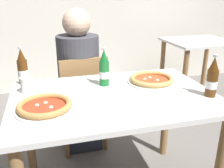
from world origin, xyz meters
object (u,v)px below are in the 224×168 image
at_px(beer_bottle_center, 212,79).
at_px(beer_bottle_right, 104,70).
at_px(pizza_margherita_near, 152,80).
at_px(dining_table_background, 198,53).
at_px(paper_cup, 27,85).
at_px(beer_bottle_left, 23,68).
at_px(napkin_with_cutlery, 64,89).
at_px(pizza_marinara_far, 45,106).
at_px(chair_behind_table, 82,98).
at_px(diner_seated, 79,85).
at_px(dining_table_main, 114,112).

xyz_separation_m(beer_bottle_center, beer_bottle_right, (-0.56, 0.34, 0.00)).
relative_size(pizza_margherita_near, beer_bottle_right, 1.28).
bearing_deg(beer_bottle_right, pizza_margherita_near, -7.51).
xyz_separation_m(dining_table_background, paper_cup, (-2.01, -1.23, 0.21)).
relative_size(beer_bottle_center, beer_bottle_right, 1.00).
xyz_separation_m(beer_bottle_left, paper_cup, (0.03, -0.17, -0.06)).
bearing_deg(dining_table_background, napkin_with_cutlery, -145.35).
distance_m(beer_bottle_left, beer_bottle_center, 1.18).
distance_m(pizza_marinara_far, beer_bottle_center, 0.94).
bearing_deg(beer_bottle_right, napkin_with_cutlery, -178.67).
distance_m(beer_bottle_right, napkin_with_cutlery, 0.28).
relative_size(beer_bottle_right, napkin_with_cutlery, 1.31).
distance_m(napkin_with_cutlery, paper_cup, 0.22).
bearing_deg(beer_bottle_center, beer_bottle_left, 154.44).
relative_size(beer_bottle_left, beer_bottle_center, 1.00).
bearing_deg(pizza_marinara_far, beer_bottle_left, 105.44).
height_order(chair_behind_table, diner_seated, diner_seated).
bearing_deg(napkin_with_cutlery, chair_behind_table, 69.03).
xyz_separation_m(dining_table_main, beer_bottle_right, (-0.02, 0.18, 0.22)).
distance_m(chair_behind_table, paper_cup, 0.66).
bearing_deg(beer_bottle_right, pizza_marinara_far, -143.93).
height_order(chair_behind_table, pizza_margherita_near, chair_behind_table).
relative_size(chair_behind_table, beer_bottle_center, 3.44).
bearing_deg(dining_table_main, chair_behind_table, 100.28).
xyz_separation_m(dining_table_main, pizza_marinara_far, (-0.40, -0.10, 0.14)).
distance_m(beer_bottle_center, napkin_with_cutlery, 0.89).
distance_m(dining_table_background, paper_cup, 2.36).
relative_size(dining_table_background, napkin_with_cutlery, 4.23).
bearing_deg(paper_cup, beer_bottle_center, -18.11).
bearing_deg(beer_bottle_center, diner_seated, 128.56).
bearing_deg(beer_bottle_right, chair_behind_table, 102.03).
xyz_separation_m(chair_behind_table, dining_table_background, (1.62, 0.80, 0.11)).
height_order(dining_table_main, pizza_marinara_far, pizza_marinara_far).
relative_size(chair_behind_table, napkin_with_cutlery, 4.50).
height_order(dining_table_background, napkin_with_cutlery, napkin_with_cutlery).
bearing_deg(beer_bottle_left, pizza_margherita_near, -14.33).
height_order(chair_behind_table, pizza_marinara_far, chair_behind_table).
height_order(pizza_marinara_far, beer_bottle_center, beer_bottle_center).
bearing_deg(chair_behind_table, dining_table_background, -160.50).
bearing_deg(beer_bottle_center, beer_bottle_right, 148.57).
distance_m(pizza_margherita_near, beer_bottle_right, 0.33).
distance_m(dining_table_main, beer_bottle_left, 0.67).
bearing_deg(beer_bottle_left, dining_table_background, 27.55).
distance_m(beer_bottle_left, napkin_with_cutlery, 0.32).
relative_size(pizza_marinara_far, paper_cup, 3.20).
bearing_deg(pizza_marinara_far, dining_table_background, 38.31).
relative_size(chair_behind_table, pizza_margherita_near, 2.68).
bearing_deg(napkin_with_cutlery, beer_bottle_center, -22.21).
bearing_deg(dining_table_main, pizza_margherita_near, 24.20).
xyz_separation_m(dining_table_main, beer_bottle_left, (-0.53, 0.34, 0.22)).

